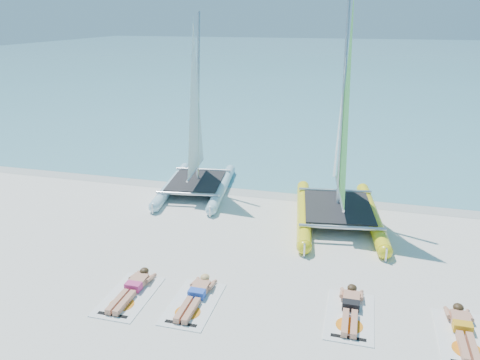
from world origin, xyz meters
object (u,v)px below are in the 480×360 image
object	(u,v)px
catamaran_yellow	(341,146)
towel_a	(129,296)
catamaran_blue	(195,139)
sunbather_d	(463,328)
towel_b	(193,304)
sunbather_b	(196,295)
towel_d	(464,339)
towel_c	(350,316)
sunbather_c	(351,306)
sunbather_a	(133,287)

from	to	relation	value
catamaran_yellow	towel_a	world-z (taller)	catamaran_yellow
catamaran_blue	sunbather_d	world-z (taller)	catamaran_blue
towel_b	catamaran_blue	bearing A→B (deg)	109.18
sunbather_b	towel_d	world-z (taller)	sunbather_b
towel_a	sunbather_d	xyz separation A→B (m)	(7.14, 0.55, 0.11)
towel_c	towel_d	xyz separation A→B (m)	(2.22, -0.18, 0.00)
towel_b	sunbather_b	size ratio (longest dim) A/B	1.07
towel_a	towel_b	world-z (taller)	same
sunbather_d	towel_a	bearing A→B (deg)	-175.61
towel_b	towel_d	xyz separation A→B (m)	(5.61, 0.25, 0.00)
catamaran_blue	towel_c	size ratio (longest dim) A/B	3.46
towel_c	towel_d	distance (m)	2.23
catamaran_yellow	sunbather_c	distance (m)	5.76
catamaran_blue	towel_d	xyz separation A→B (m)	(7.97, -6.52, -1.90)
sunbather_b	towel_d	bearing A→B (deg)	0.63
towel_d	towel_a	bearing A→B (deg)	-177.15
sunbather_b	towel_d	size ratio (longest dim) A/B	0.93
towel_d	sunbather_b	bearing A→B (deg)	-179.37
towel_a	towel_c	xyz separation A→B (m)	(4.92, 0.54, 0.00)
catamaran_blue	towel_b	bearing A→B (deg)	-78.24
catamaran_yellow	towel_a	xyz separation A→B (m)	(-4.24, -6.04, -2.25)
sunbather_c	towel_d	distance (m)	2.25
catamaran_blue	sunbather_c	bearing A→B (deg)	-54.33
catamaran_blue	sunbather_b	distance (m)	7.22
sunbather_d	catamaran_blue	bearing A→B (deg)	141.54
catamaran_yellow	sunbather_b	bearing A→B (deg)	-123.32
towel_d	towel_c	bearing A→B (deg)	175.32
catamaran_yellow	sunbather_a	distance (m)	7.53
catamaran_blue	towel_c	world-z (taller)	catamaran_blue
catamaran_blue	towel_c	xyz separation A→B (m)	(5.75, -6.34, -1.90)
towel_b	sunbather_b	world-z (taller)	sunbather_b
catamaran_yellow	towel_a	distance (m)	7.71
sunbather_b	catamaran_blue	bearing A→B (deg)	109.70
catamaran_yellow	towel_b	distance (m)	6.91
catamaran_yellow	sunbather_d	bearing A→B (deg)	-70.20
sunbather_a	catamaran_yellow	bearing A→B (deg)	54.04
catamaran_blue	sunbather_d	distance (m)	10.34
catamaran_blue	towel_b	xyz separation A→B (m)	(2.36, -6.78, -1.90)
sunbather_a	towel_c	world-z (taller)	sunbather_a
towel_d	catamaran_blue	bearing A→B (deg)	140.71
sunbather_b	towel_a	bearing A→B (deg)	-169.08
towel_b	sunbather_d	distance (m)	5.63
sunbather_a	sunbather_b	xyz separation A→B (m)	(1.52, 0.10, 0.00)
catamaran_blue	sunbather_c	size ratio (longest dim) A/B	3.71
towel_b	sunbather_c	size ratio (longest dim) A/B	1.07
sunbather_a	towel_c	size ratio (longest dim) A/B	0.93
sunbather_a	towel_c	xyz separation A→B (m)	(4.92, 0.35, -0.11)
towel_c	sunbather_d	bearing A→B (deg)	0.26
catamaran_blue	sunbather_a	size ratio (longest dim) A/B	3.71
towel_a	sunbather_c	world-z (taller)	sunbather_c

